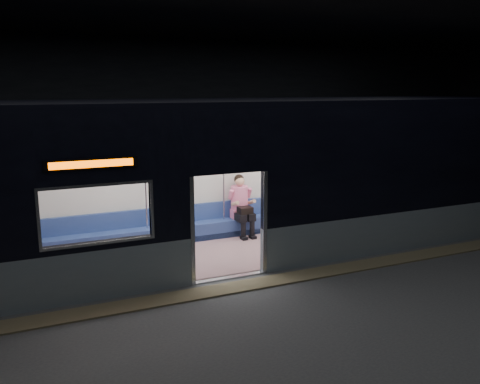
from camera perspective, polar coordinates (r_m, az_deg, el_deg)
station_floor at (r=9.05m, az=1.44°, el=-11.88°), size 24.00×14.00×0.01m
station_envelope at (r=8.28m, az=1.57°, el=12.04°), size 24.00×14.00×5.00m
tactile_strip at (r=9.50m, az=-0.02°, el=-10.56°), size 22.80×0.50×0.03m
metro_car at (r=10.78m, az=-4.36°, el=2.25°), size 18.00×3.04×3.35m
passenger at (r=12.39m, az=0.08°, el=-1.17°), size 0.49×0.79×1.49m
handbag at (r=12.20m, az=0.58°, el=-2.05°), size 0.34×0.30×0.16m
transit_map at (r=13.95m, az=10.50°, el=2.71°), size 1.00×0.03×0.65m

